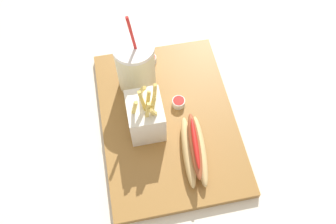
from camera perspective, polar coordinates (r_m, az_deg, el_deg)
The scene contains 7 objects.
ground_plane at distance 0.90m, azimuth 0.00°, elevation -1.92°, with size 2.40×2.40×0.02m, color silver.
food_tray at distance 0.88m, azimuth 0.00°, elevation -1.30°, with size 0.46×0.33×0.02m, color olive.
soda_cup at distance 0.87m, azimuth -5.26°, elevation 7.43°, with size 0.10×0.10×0.24m.
fries_basket at distance 0.82m, azimuth -3.64°, elevation -0.63°, with size 0.10×0.08×0.16m.
hot_dog_1 at distance 0.81m, azimuth 4.25°, elevation -6.02°, with size 0.18×0.07×0.06m.
ketchup_cup_1 at distance 0.96m, azimuth -2.81°, elevation 8.52°, with size 0.03×0.03×0.02m.
ketchup_cup_2 at distance 0.88m, azimuth 1.72°, elevation 1.59°, with size 0.03×0.03×0.02m.
Camera 1 is at (0.42, -0.08, 0.78)m, focal length 37.78 mm.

